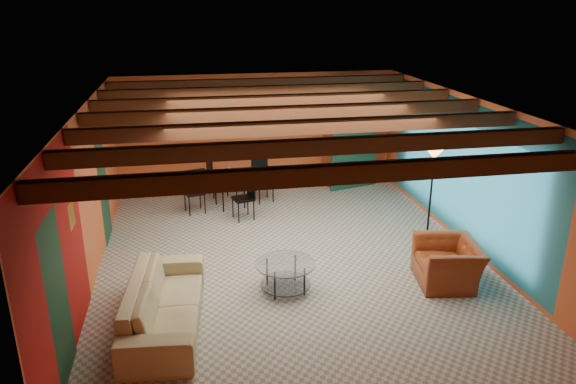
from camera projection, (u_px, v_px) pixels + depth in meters
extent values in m
cube|color=gray|center=(290.00, 257.00, 9.54)|extent=(6.50, 8.00, 0.01)
cube|color=silver|center=(290.00, 105.00, 8.63)|extent=(6.50, 8.00, 0.01)
cube|color=#B8502A|center=(258.00, 131.00, 12.79)|extent=(6.50, 0.02, 2.70)
cube|color=maroon|center=(88.00, 197.00, 8.51)|extent=(0.02, 8.00, 2.70)
cube|color=teal|center=(469.00, 174.00, 9.66)|extent=(0.02, 8.00, 2.70)
imported|color=tan|center=(165.00, 303.00, 7.43)|extent=(1.16, 2.49, 0.70)
imported|color=maroon|center=(448.00, 263.00, 8.59)|extent=(1.08, 1.19, 0.68)
cube|color=brown|center=(351.00, 143.00, 13.00)|extent=(1.30, 0.88, 2.08)
cube|color=black|center=(219.00, 121.00, 12.49)|extent=(1.05, 0.03, 0.65)
imported|color=#26661E|center=(353.00, 88.00, 12.57)|extent=(0.53, 0.48, 0.51)
imported|color=orange|center=(229.00, 158.00, 11.52)|extent=(0.20, 0.20, 0.17)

